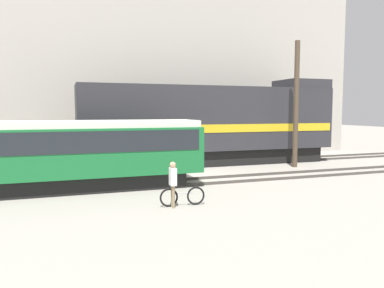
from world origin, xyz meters
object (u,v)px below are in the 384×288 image
person (173,180)px  bicycle (182,196)px  streetcar (56,152)px  utility_pole_center (296,105)px  freight_locomotive (212,124)px

person → bicycle: bearing=18.0°
streetcar → utility_pole_center: utility_pole_center is taller
streetcar → person: (4.00, -4.16, -0.74)m
person → streetcar: bearing=133.9°
utility_pole_center → freight_locomotive: bearing=147.4°
bicycle → streetcar: bearing=137.6°
utility_pole_center → person: bearing=-144.9°
freight_locomotive → bicycle: bearing=-117.9°
bicycle → person: bearing=-162.0°
streetcar → freight_locomotive: bearing=30.6°
freight_locomotive → bicycle: freight_locomotive is taller
freight_locomotive → streetcar: size_ratio=1.32×
person → utility_pole_center: (9.91, 6.97, 2.85)m
freight_locomotive → person: 11.34m
freight_locomotive → bicycle: (-5.11, -9.65, -2.29)m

